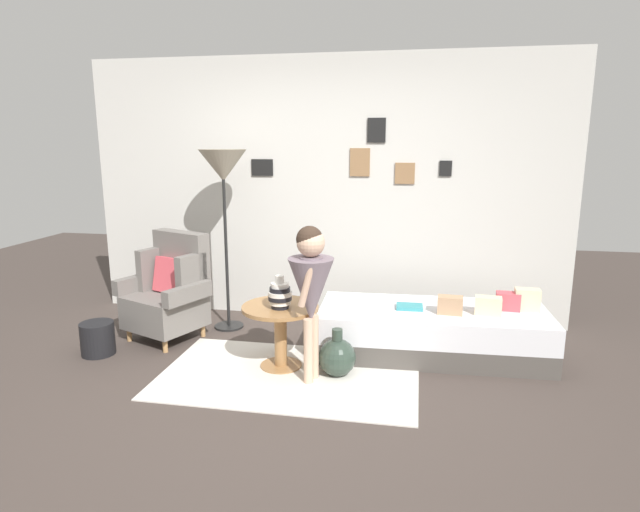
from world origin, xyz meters
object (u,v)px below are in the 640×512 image
Objects in this scene: side_table at (280,323)px; demijohn_near at (337,357)px; person_child at (311,283)px; magazine_basket at (98,338)px; vase_striped at (280,295)px; book_on_daybed at (410,307)px; daybed at (432,331)px; armchair at (170,291)px; floor_lamp at (223,172)px.

side_table is 1.60× the size of demijohn_near.
magazine_basket is at bearing 174.72° from person_child.
side_table is 0.53m from person_child.
person_child reaches higher than side_table.
side_table is at bearing 1.02° from magazine_basket.
vase_striped is 1.19× the size of book_on_daybed.
person_child reaches higher than daybed.
side_table reaches higher than magazine_basket.
demijohn_near is (-0.73, -0.57, -0.05)m from daybed.
vase_striped is at bearing -24.09° from armchair.
magazine_basket is (-0.86, -0.84, -1.37)m from floor_lamp.
person_child is at bearing -44.63° from floor_lamp.
armchair is 1.75m from demijohn_near.
person_child is (1.03, -1.02, -0.74)m from floor_lamp.
armchair is at bearing 155.91° from vase_striped.
daybed is 6.89× the size of magazine_basket.
armchair is 0.57× the size of floor_lamp.
daybed is 3.18× the size of side_table.
magazine_basket is (-2.80, -0.53, -0.06)m from daybed.
person_child reaches higher than magazine_basket.
side_table is at bearing -47.70° from floor_lamp.
person_child is at bearing -5.28° from magazine_basket.
floor_lamp is at bearing 170.92° from daybed.
daybed is 0.29m from book_on_daybed.
book_on_daybed is (1.74, -0.33, -1.09)m from floor_lamp.
magazine_basket is at bearing -168.95° from book_on_daybed.
magazine_basket is (-2.60, -0.51, -0.28)m from book_on_daybed.
book_on_daybed is 2.67m from magazine_basket.
armchair is 2.38m from daybed.
demijohn_near is (0.18, 0.13, -0.62)m from person_child.
floor_lamp is at bearing 169.20° from book_on_daybed.
floor_lamp is at bearing 132.30° from side_table.
armchair is 1.31m from vase_striped.
magazine_basket is (-1.89, 0.18, -0.63)m from person_child.
armchair is 1.60× the size of side_table.
book_on_daybed is (1.00, 0.48, 0.04)m from side_table.
vase_striped is 0.15× the size of floor_lamp.
daybed is 1.13× the size of floor_lamp.
book_on_daybed is at bearing 43.87° from person_child.
person_child is 5.42× the size of book_on_daybed.
armchair is at bearing -179.38° from daybed.
person_child is 2.00m from magazine_basket.
person_child is 0.66m from demijohn_near.
armchair is 0.73m from magazine_basket.
magazine_basket is at bearing -130.60° from armchair.
side_table is at bearing -157.21° from daybed.
daybed is 2.85m from magazine_basket.
armchair is 3.72× the size of vase_striped.
person_child is (-0.91, -0.71, 0.57)m from daybed.
side_table is 2.32× the size of vase_striped.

